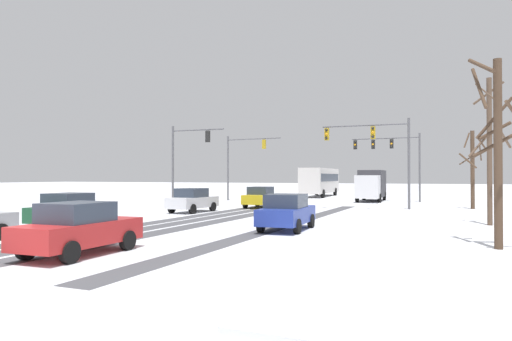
{
  "coord_description": "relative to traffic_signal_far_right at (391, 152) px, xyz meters",
  "views": [
    {
      "loc": [
        11.72,
        -8.89,
        2.41
      ],
      "look_at": [
        0.0,
        18.68,
        2.8
      ],
      "focal_mm": 32.22,
      "sensor_mm": 36.0,
      "label": 1
    }
  ],
  "objects": [
    {
      "name": "wheel_track_left_lane",
      "position": [
        -2.31,
        -23.39,
        -4.8
      ],
      "size": [
        1.04,
        29.35,
        0.01
      ],
      "primitive_type": "cube",
      "color": "#4C4C51",
      "rests_on": "ground"
    },
    {
      "name": "wheel_track_right_lane",
      "position": [
        -9.03,
        -23.39,
        -4.8
      ],
      "size": [
        1.06,
        29.35,
        0.01
      ],
      "primitive_type": "cube",
      "color": "#4C4C51",
      "rests_on": "ground"
    },
    {
      "name": "wheel_track_center",
      "position": [
        -7.72,
        -23.39,
        -4.8
      ],
      "size": [
        1.11,
        29.35,
        0.01
      ],
      "primitive_type": "cube",
      "color": "#4C4C51",
      "rests_on": "ground"
    },
    {
      "name": "wheel_track_oncoming",
      "position": [
        -6.32,
        -23.39,
        -4.8
      ],
      "size": [
        1.17,
        29.35,
        0.01
      ],
      "primitive_type": "cube",
      "color": "#4C4C51",
      "rests_on": "ground"
    },
    {
      "name": "sidewalk_kerb_right",
      "position": [
        3.96,
        -24.72,
        -4.74
      ],
      "size": [
        4.0,
        29.35,
        0.12
      ],
      "primitive_type": "cube",
      "color": "white",
      "rests_on": "ground"
    },
    {
      "name": "traffic_signal_far_right",
      "position": [
        0.0,
        0.0,
        0.0
      ],
      "size": [
        6.45,
        0.47,
        6.5
      ],
      "color": "#56565B",
      "rests_on": "ground"
    },
    {
      "name": "traffic_signal_far_left",
      "position": [
        -13.92,
        -4.13,
        -0.39
      ],
      "size": [
        5.86,
        0.49,
        6.5
      ],
      "color": "#56565B",
      "rests_on": "ground"
    },
    {
      "name": "traffic_signal_near_left",
      "position": [
        -14.31,
        -14.0,
        -0.47
      ],
      "size": [
        4.63,
        0.43,
        6.5
      ],
      "color": "#56565B",
      "rests_on": "ground"
    },
    {
      "name": "traffic_signal_near_right",
      "position": [
        0.42,
        -12.11,
        -0.15
      ],
      "size": [
        6.2,
        0.49,
        6.5
      ],
      "color": "#56565B",
      "rests_on": "ground"
    },
    {
      "name": "car_yellow_cab_lead",
      "position": [
        -8.29,
        -12.79,
        -3.99
      ],
      "size": [
        1.94,
        4.16,
        1.62
      ],
      "color": "yellow",
      "rests_on": "ground"
    },
    {
      "name": "car_white_second",
      "position": [
        -10.79,
        -18.84,
        -3.99
      ],
      "size": [
        1.96,
        4.16,
        1.62
      ],
      "color": "silver",
      "rests_on": "ground"
    },
    {
      "name": "car_blue_third",
      "position": [
        -1.55,
        -26.09,
        -3.99
      ],
      "size": [
        2.01,
        4.19,
        1.62
      ],
      "color": "#233899",
      "rests_on": "ground"
    },
    {
      "name": "car_dark_green_fourth",
      "position": [
        -11.5,
        -28.94,
        -3.99
      ],
      "size": [
        2.0,
        4.18,
        1.62
      ],
      "color": "#194C2D",
      "rests_on": "ground"
    },
    {
      "name": "car_red_sixth",
      "position": [
        -5.27,
        -34.77,
        -3.99
      ],
      "size": [
        1.92,
        4.14,
        1.62
      ],
      "color": "red",
      "rests_on": "ground"
    },
    {
      "name": "bus_oncoming",
      "position": [
        -9.3,
        8.38,
        -2.81
      ],
      "size": [
        3.01,
        11.09,
        3.38
      ],
      "color": "silver",
      "rests_on": "ground"
    },
    {
      "name": "box_truck_delivery",
      "position": [
        -1.9,
        -0.07,
        -3.17
      ],
      "size": [
        2.5,
        7.47,
        3.02
      ],
      "color": "silver",
      "rests_on": "ground"
    },
    {
      "name": "bare_tree_sidewalk_near",
      "position": [
        6.66,
        -28.43,
        -1.32
      ],
      "size": [
        2.01,
        1.95,
        6.47
      ],
      "color": "#4C3828",
      "rests_on": "ground"
    },
    {
      "name": "bare_tree_sidewalk_mid",
      "position": [
        7.01,
        -20.23,
        -0.94
      ],
      "size": [
        1.99,
        1.97,
        7.3
      ],
      "color": "brown",
      "rests_on": "ground"
    },
    {
      "name": "bare_tree_sidewalk_far",
      "position": [
        6.74,
        -8.02,
        -1.67
      ],
      "size": [
        2.11,
        2.06,
        5.81
      ],
      "color": "#4C3828",
      "rests_on": "ground"
    }
  ]
}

